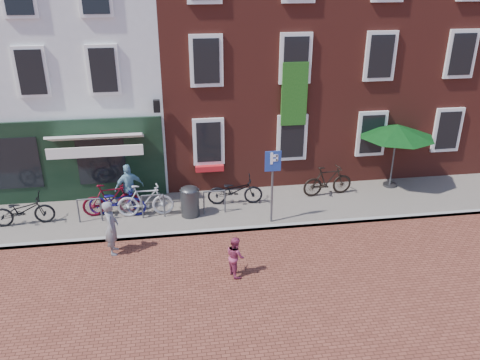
{
  "coord_description": "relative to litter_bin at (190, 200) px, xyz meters",
  "views": [
    {
      "loc": [
        -0.77,
        -13.04,
        7.65
      ],
      "look_at": [
        1.31,
        0.89,
        1.39
      ],
      "focal_mm": 36.16,
      "sensor_mm": 36.0,
      "label": 1
    }
  ],
  "objects": [
    {
      "name": "building_stucco",
      "position": [
        -4.69,
        5.83,
        3.83
      ],
      "size": [
        8.0,
        8.0,
        9.0
      ],
      "primitive_type": "cube",
      "color": "silver",
      "rests_on": "ground"
    },
    {
      "name": "building_brick_right",
      "position": [
        8.31,
        5.83,
        4.33
      ],
      "size": [
        6.0,
        8.0,
        10.0
      ],
      "primitive_type": "cube",
      "color": "maroon",
      "rests_on": "ground"
    },
    {
      "name": "sidewalk",
      "position": [
        1.31,
        0.33,
        -0.62
      ],
      "size": [
        24.0,
        3.0,
        0.1
      ],
      "primitive_type": "cube",
      "color": "slate",
      "rests_on": "ground"
    },
    {
      "name": "bicycle_3",
      "position": [
        -1.44,
        0.19,
        -0.02
      ],
      "size": [
        1.84,
        0.54,
        1.1
      ],
      "primitive_type": "imported",
      "rotation": [
        0.0,
        0.0,
        1.56
      ],
      "color": "#B5B5B7",
      "rests_on": "sidewalk"
    },
    {
      "name": "parasol",
      "position": [
        7.51,
        1.23,
        1.68
      ],
      "size": [
        2.7,
        2.7,
        2.49
      ],
      "color": "#4C4C4F",
      "rests_on": "sidewalk"
    },
    {
      "name": "bicycle_2",
      "position": [
        -2.36,
        0.38,
        -0.08
      ],
      "size": [
        1.98,
        0.99,
        0.99
      ],
      "primitive_type": "imported",
      "rotation": [
        0.0,
        0.0,
        1.39
      ],
      "color": "#0E0B55",
      "rests_on": "sidewalk"
    },
    {
      "name": "bicycle_1",
      "position": [
        -2.56,
        0.45,
        -0.02
      ],
      "size": [
        1.88,
        0.73,
        1.1
      ],
      "primitive_type": "imported",
      "rotation": [
        0.0,
        0.0,
        1.69
      ],
      "color": "#4E0512",
      "rests_on": "sidewalk"
    },
    {
      "name": "ground",
      "position": [
        0.31,
        -1.17,
        -0.67
      ],
      "size": [
        80.0,
        80.0,
        0.0
      ],
      "primitive_type": "plane",
      "color": "brown"
    },
    {
      "name": "boy",
      "position": [
        1.02,
        -3.39,
        -0.1
      ],
      "size": [
        0.58,
        0.66,
        1.14
      ],
      "primitive_type": "imported",
      "rotation": [
        0.0,
        0.0,
        1.88
      ],
      "color": "#983353",
      "rests_on": "ground"
    },
    {
      "name": "litter_bin",
      "position": [
        0.0,
        0.0,
        0.0
      ],
      "size": [
        0.6,
        0.6,
        1.11
      ],
      "color": "#3A3A3D",
      "rests_on": "sidewalk"
    },
    {
      "name": "building_brick_mid",
      "position": [
        2.31,
        5.83,
        4.33
      ],
      "size": [
        6.0,
        8.0,
        10.0
      ],
      "primitive_type": "cube",
      "color": "maroon",
      "rests_on": "ground"
    },
    {
      "name": "parking_sign",
      "position": [
        2.55,
        -0.83,
        1.09
      ],
      "size": [
        0.5,
        0.08,
        2.43
      ],
      "color": "#4C4C4F",
      "rests_on": "sidewalk"
    },
    {
      "name": "bicycle_5",
      "position": [
        4.93,
        0.83,
        -0.02
      ],
      "size": [
        1.88,
        0.7,
        1.1
      ],
      "primitive_type": "imported",
      "rotation": [
        0.0,
        0.0,
        1.67
      ],
      "color": "black",
      "rests_on": "sidewalk"
    },
    {
      "name": "cafe_person",
      "position": [
        -1.96,
        0.68,
        0.25
      ],
      "size": [
        1.04,
        0.67,
        1.65
      ],
      "primitive_type": "imported",
      "rotation": [
        0.0,
        0.0,
        3.45
      ],
      "color": "#72A5B9",
      "rests_on": "sidewalk"
    },
    {
      "name": "bicycle_4",
      "position": [
        1.58,
        0.63,
        -0.08
      ],
      "size": [
        1.94,
        0.8,
        0.99
      ],
      "primitive_type": "imported",
      "rotation": [
        0.0,
        0.0,
        1.49
      ],
      "color": "black",
      "rests_on": "sidewalk"
    },
    {
      "name": "woman",
      "position": [
        -2.32,
        -1.79,
        0.15
      ],
      "size": [
        0.41,
        0.61,
        1.65
      ],
      "primitive_type": "imported",
      "rotation": [
        0.0,
        0.0,
        1.6
      ],
      "color": "slate",
      "rests_on": "ground"
    },
    {
      "name": "bicycle_0",
      "position": [
        -5.24,
        0.16,
        -0.08
      ],
      "size": [
        1.93,
        0.79,
        0.99
      ],
      "primitive_type": "imported",
      "rotation": [
        0.0,
        0.0,
        1.64
      ],
      "color": "black",
      "rests_on": "sidewalk"
    }
  ]
}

